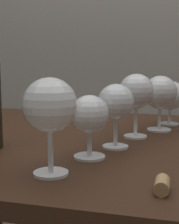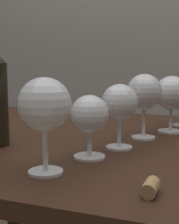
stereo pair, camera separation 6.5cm
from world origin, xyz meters
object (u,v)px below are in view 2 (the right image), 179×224
(wine_glass_cabernet, at_px, (44,107))
(wine_glass_white, at_px, (171,94))
(wine_glass_amber, at_px, (90,116))
(wine_glass_port, at_px, (144,93))
(cork, at_px, (151,187))
(wine_glass_chardonnay, at_px, (120,103))

(wine_glass_cabernet, relative_size, wine_glass_white, 1.08)
(wine_glass_amber, bearing_deg, wine_glass_port, 72.77)
(wine_glass_amber, distance_m, cork, 0.22)
(wine_glass_amber, bearing_deg, wine_glass_cabernet, -108.24)
(wine_glass_port, bearing_deg, wine_glass_cabernet, -107.59)
(wine_glass_cabernet, xyz_separation_m, wine_glass_white, (0.15, 0.42, -0.01))
(wine_glass_cabernet, bearing_deg, wine_glass_white, 69.93)
(wine_glass_port, bearing_deg, wine_glass_chardonnay, -104.44)
(wine_glass_cabernet, xyz_separation_m, cork, (0.18, -0.03, -0.10))
(wine_glass_cabernet, distance_m, wine_glass_white, 0.44)
(wine_glass_port, height_order, cork, wine_glass_port)
(wine_glass_cabernet, distance_m, wine_glass_chardonnay, 0.22)
(wine_glass_cabernet, xyz_separation_m, wine_glass_amber, (0.04, 0.11, -0.03))
(wine_glass_amber, bearing_deg, wine_glass_chardonnay, 69.40)
(cork, bearing_deg, wine_glass_amber, 135.53)
(wine_glass_cabernet, relative_size, wine_glass_port, 1.03)
(wine_glass_port, height_order, wine_glass_white, wine_glass_port)
(wine_glass_port, bearing_deg, wine_glass_white, 62.56)
(wine_glass_amber, bearing_deg, wine_glass_white, 69.26)
(wine_glass_port, bearing_deg, cork, -76.63)
(wine_glass_white, relative_size, cork, 3.57)
(wine_glass_chardonnay, bearing_deg, wine_glass_cabernet, -109.31)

